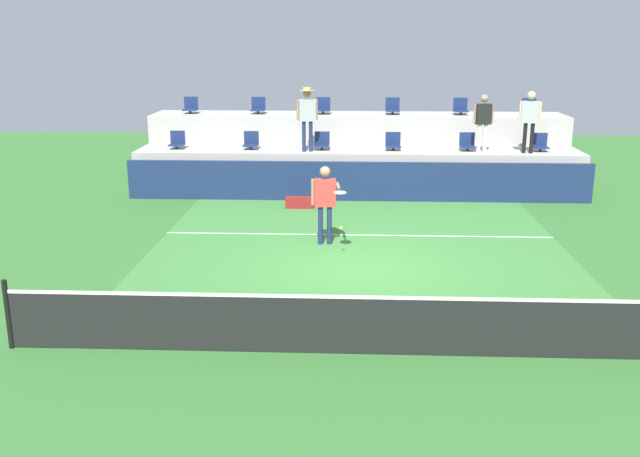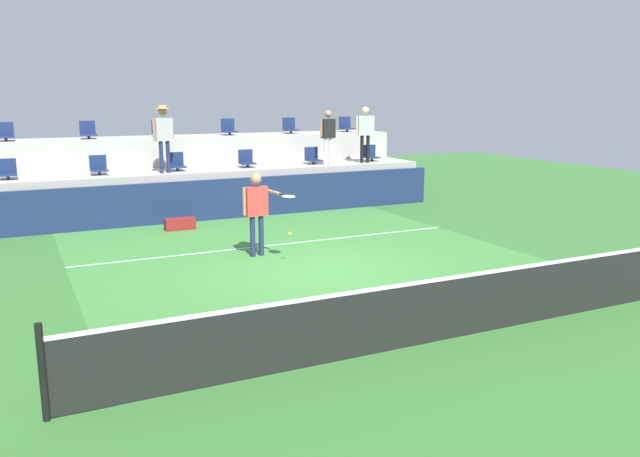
# 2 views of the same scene
# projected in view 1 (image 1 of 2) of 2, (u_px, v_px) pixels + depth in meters

# --- Properties ---
(ground_plane) EXTENTS (40.00, 40.00, 0.00)m
(ground_plane) POSITION_uv_depth(u_px,v_px,m) (359.00, 268.00, 14.18)
(ground_plane) COLOR #336B2D
(court_inner_paint) EXTENTS (9.00, 10.00, 0.01)m
(court_inner_paint) POSITION_uv_depth(u_px,v_px,m) (358.00, 253.00, 15.15)
(court_inner_paint) COLOR #3D7F38
(court_inner_paint) RESTS_ON ground_plane
(court_service_line) EXTENTS (9.00, 0.06, 0.00)m
(court_service_line) POSITION_uv_depth(u_px,v_px,m) (358.00, 235.00, 16.49)
(court_service_line) COLOR white
(court_service_line) RESTS_ON ground_plane
(tennis_net) EXTENTS (10.48, 0.08, 1.07)m
(tennis_net) POSITION_uv_depth(u_px,v_px,m) (361.00, 323.00, 10.20)
(tennis_net) COLOR black
(tennis_net) RESTS_ON ground_plane
(sponsor_backboard) EXTENTS (13.00, 0.16, 1.10)m
(sponsor_backboard) POSITION_uv_depth(u_px,v_px,m) (357.00, 181.00, 19.82)
(sponsor_backboard) COLOR navy
(sponsor_backboard) RESTS_ON ground_plane
(seating_tier_lower) EXTENTS (13.00, 1.80, 1.25)m
(seating_tier_lower) POSITION_uv_depth(u_px,v_px,m) (357.00, 170.00, 21.05)
(seating_tier_lower) COLOR #ADAAA3
(seating_tier_lower) RESTS_ON ground_plane
(seating_tier_upper) EXTENTS (13.00, 1.80, 2.10)m
(seating_tier_upper) POSITION_uv_depth(u_px,v_px,m) (357.00, 147.00, 22.67)
(seating_tier_upper) COLOR #ADAAA3
(seating_tier_upper) RESTS_ON ground_plane
(stadium_chair_lower_far_left) EXTENTS (0.44, 0.40, 0.52)m
(stadium_chair_lower_far_left) POSITION_uv_depth(u_px,v_px,m) (177.00, 141.00, 21.00)
(stadium_chair_lower_far_left) COLOR #2D2D33
(stadium_chair_lower_far_left) RESTS_ON seating_tier_lower
(stadium_chair_lower_left) EXTENTS (0.44, 0.40, 0.52)m
(stadium_chair_lower_left) POSITION_uv_depth(u_px,v_px,m) (251.00, 142.00, 20.91)
(stadium_chair_lower_left) COLOR #2D2D33
(stadium_chair_lower_left) RESTS_ON seating_tier_lower
(stadium_chair_lower_mid_left) EXTENTS (0.44, 0.40, 0.52)m
(stadium_chair_lower_mid_left) POSITION_uv_depth(u_px,v_px,m) (322.00, 142.00, 20.81)
(stadium_chair_lower_mid_left) COLOR #2D2D33
(stadium_chair_lower_mid_left) RESTS_ON seating_tier_lower
(stadium_chair_lower_mid_right) EXTENTS (0.44, 0.40, 0.52)m
(stadium_chair_lower_mid_right) POSITION_uv_depth(u_px,v_px,m) (393.00, 143.00, 20.72)
(stadium_chair_lower_mid_right) COLOR #2D2D33
(stadium_chair_lower_mid_right) RESTS_ON seating_tier_lower
(stadium_chair_lower_right) EXTENTS (0.44, 0.40, 0.52)m
(stadium_chair_lower_right) POSITION_uv_depth(u_px,v_px,m) (467.00, 143.00, 20.63)
(stadium_chair_lower_right) COLOR #2D2D33
(stadium_chair_lower_right) RESTS_ON seating_tier_lower
(stadium_chair_lower_far_right) EXTENTS (0.44, 0.40, 0.52)m
(stadium_chair_lower_far_right) POSITION_uv_depth(u_px,v_px,m) (540.00, 144.00, 20.53)
(stadium_chair_lower_far_right) COLOR #2D2D33
(stadium_chair_lower_far_right) RESTS_ON seating_tier_lower
(stadium_chair_upper_far_left) EXTENTS (0.44, 0.40, 0.52)m
(stadium_chair_upper_far_left) POSITION_uv_depth(u_px,v_px,m) (191.00, 107.00, 22.51)
(stadium_chair_upper_far_left) COLOR #2D2D33
(stadium_chair_upper_far_left) RESTS_ON seating_tier_upper
(stadium_chair_upper_left) EXTENTS (0.44, 0.40, 0.52)m
(stadium_chair_upper_left) POSITION_uv_depth(u_px,v_px,m) (258.00, 107.00, 22.42)
(stadium_chair_upper_left) COLOR #2D2D33
(stadium_chair_upper_left) RESTS_ON seating_tier_upper
(stadium_chair_upper_mid_left) EXTENTS (0.44, 0.40, 0.52)m
(stadium_chair_upper_mid_left) POSITION_uv_depth(u_px,v_px,m) (323.00, 107.00, 22.33)
(stadium_chair_upper_mid_left) COLOR #2D2D33
(stadium_chair_upper_mid_left) RESTS_ON seating_tier_upper
(stadium_chair_upper_mid_right) EXTENTS (0.44, 0.40, 0.52)m
(stadium_chair_upper_mid_right) POSITION_uv_depth(u_px,v_px,m) (393.00, 107.00, 22.23)
(stadium_chair_upper_mid_right) COLOR #2D2D33
(stadium_chair_upper_mid_right) RESTS_ON seating_tier_upper
(stadium_chair_upper_right) EXTENTS (0.44, 0.40, 0.52)m
(stadium_chair_upper_right) POSITION_uv_depth(u_px,v_px,m) (461.00, 108.00, 22.13)
(stadium_chair_upper_right) COLOR #2D2D33
(stadium_chair_upper_right) RESTS_ON seating_tier_upper
(stadium_chair_upper_far_right) EXTENTS (0.44, 0.40, 0.52)m
(stadium_chair_upper_far_right) POSITION_uv_depth(u_px,v_px,m) (529.00, 108.00, 22.04)
(stadium_chair_upper_far_right) COLOR #2D2D33
(stadium_chair_upper_far_right) RESTS_ON seating_tier_upper
(tennis_player) EXTENTS (0.80, 1.20, 1.76)m
(tennis_player) POSITION_uv_depth(u_px,v_px,m) (325.00, 197.00, 15.49)
(tennis_player) COLOR navy
(tennis_player) RESTS_ON ground_plane
(spectator_with_hat) EXTENTS (0.61, 0.51, 1.83)m
(spectator_with_hat) POSITION_uv_depth(u_px,v_px,m) (307.00, 112.00, 20.22)
(spectator_with_hat) COLOR navy
(spectator_with_hat) RESTS_ON seating_tier_lower
(spectator_in_white) EXTENTS (0.58, 0.25, 1.65)m
(spectator_in_white) POSITION_uv_depth(u_px,v_px,m) (483.00, 118.00, 20.03)
(spectator_in_white) COLOR white
(spectator_in_white) RESTS_ON seating_tier_lower
(spectator_leaning_on_rail) EXTENTS (0.61, 0.28, 1.75)m
(spectator_leaning_on_rail) POSITION_uv_depth(u_px,v_px,m) (530.00, 116.00, 19.96)
(spectator_leaning_on_rail) COLOR black
(spectator_leaning_on_rail) RESTS_ON seating_tier_lower
(tennis_ball) EXTENTS (0.07, 0.07, 0.07)m
(tennis_ball) POSITION_uv_depth(u_px,v_px,m) (341.00, 228.00, 14.77)
(tennis_ball) COLOR #CCE033
(equipment_bag) EXTENTS (0.76, 0.28, 0.30)m
(equipment_bag) POSITION_uv_depth(u_px,v_px,m) (300.00, 202.00, 19.08)
(equipment_bag) COLOR maroon
(equipment_bag) RESTS_ON ground_plane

